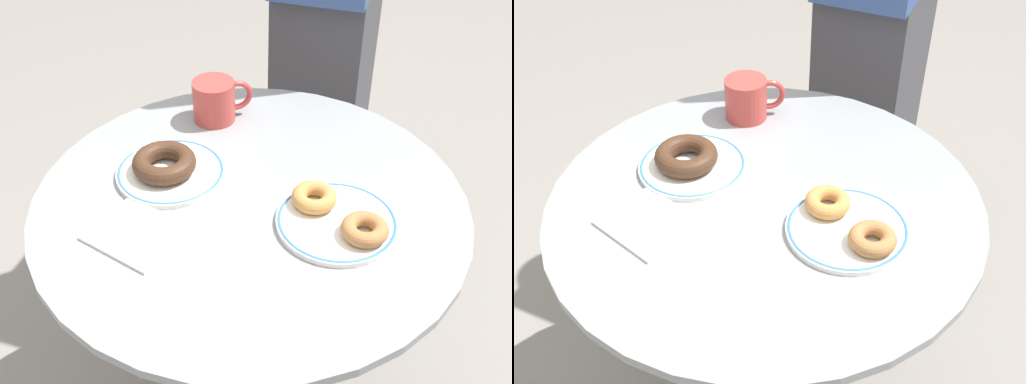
# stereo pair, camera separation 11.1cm
# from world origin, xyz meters

# --- Properties ---
(cafe_table) EXTENTS (0.79, 0.79, 0.73)m
(cafe_table) POSITION_xyz_m (0.00, 0.00, 0.52)
(cafe_table) COLOR gray
(cafe_table) RESTS_ON ground
(plate_left) EXTENTS (0.21, 0.21, 0.01)m
(plate_left) POSITION_xyz_m (-0.16, -0.06, 0.74)
(plate_left) COLOR white
(plate_left) RESTS_ON cafe_table
(plate_right) EXTENTS (0.21, 0.21, 0.01)m
(plate_right) POSITION_xyz_m (0.16, 0.06, 0.74)
(plate_right) COLOR white
(plate_right) RESTS_ON cafe_table
(donut_chocolate) EXTENTS (0.16, 0.16, 0.04)m
(donut_chocolate) POSITION_xyz_m (-0.16, -0.06, 0.76)
(donut_chocolate) COLOR #422819
(donut_chocolate) RESTS_ON plate_left
(donut_cinnamon) EXTENTS (0.11, 0.11, 0.03)m
(donut_cinnamon) POSITION_xyz_m (0.21, 0.06, 0.76)
(donut_cinnamon) COLOR #A36B3D
(donut_cinnamon) RESTS_ON plate_right
(donut_old_fashioned) EXTENTS (0.11, 0.11, 0.03)m
(donut_old_fashioned) POSITION_xyz_m (0.10, 0.06, 0.76)
(donut_old_fashioned) COLOR #BC7F42
(donut_old_fashioned) RESTS_ON plate_right
(paper_napkin) EXTENTS (0.17, 0.15, 0.01)m
(paper_napkin) POSITION_xyz_m (-0.07, -0.20, 0.74)
(paper_napkin) COLOR white
(paper_napkin) RESTS_ON cafe_table
(coffee_mug) EXTENTS (0.09, 0.12, 0.09)m
(coffee_mug) POSITION_xyz_m (-0.24, 0.14, 0.78)
(coffee_mug) COLOR #B73D38
(coffee_mug) RESTS_ON cafe_table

